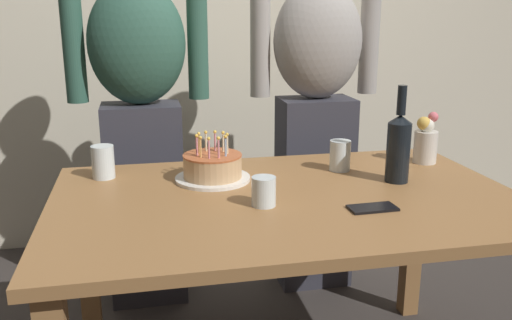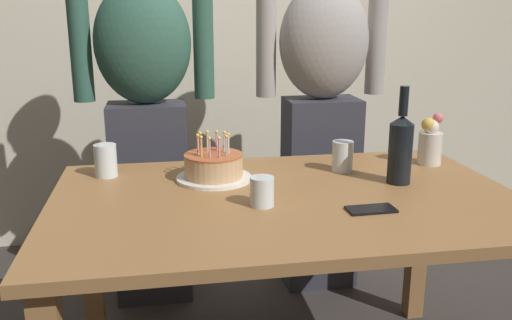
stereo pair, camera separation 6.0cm
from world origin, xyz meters
The scene contains 11 objects.
back_wall centered at (0.00, 1.55, 1.30)m, with size 5.20×0.10×2.60m, color beige.
dining_table centered at (0.00, 0.00, 0.64)m, with size 1.50×0.96×0.74m.
birthday_cake centered at (-0.21, 0.21, 0.78)m, with size 0.26×0.26×0.17m.
water_glass_near centered at (0.26, 0.24, 0.80)m, with size 0.08×0.08×0.11m, color silver.
water_glass_far centered at (-0.10, -0.08, 0.79)m, with size 0.07×0.07×0.09m, color silver.
water_glass_side centered at (-0.59, 0.32, 0.80)m, with size 0.08×0.08×0.12m, color silver.
wine_bottle centered at (0.41, 0.07, 0.87)m, with size 0.08×0.08×0.33m.
cell_phone centered at (0.22, -0.18, 0.74)m, with size 0.14×0.07×0.01m, color black.
flower_vase centered at (0.63, 0.27, 0.83)m, with size 0.09×0.09×0.20m.
person_man_bearded centered at (-0.45, 0.80, 0.87)m, with size 0.61×0.27×1.66m.
person_woman_cardigan centered at (0.35, 0.80, 0.87)m, with size 0.61×0.27×1.66m.
Camera 1 is at (-0.45, -1.63, 1.32)m, focal length 38.81 mm.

